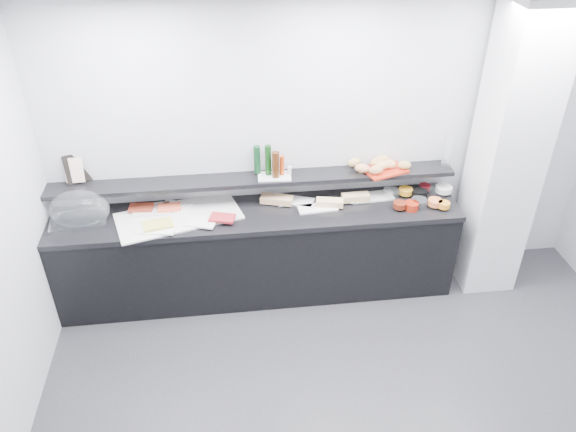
{
  "coord_description": "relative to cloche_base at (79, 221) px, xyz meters",
  "views": [
    {
      "loc": [
        -0.93,
        -2.46,
        3.6
      ],
      "look_at": [
        -0.45,
        1.45,
        1.0
      ],
      "focal_mm": 35.0,
      "sensor_mm": 36.0,
      "label": 1
    }
  ],
  "objects": [
    {
      "name": "bread_roll_nw",
      "position": [
        2.44,
        0.22,
        0.29
      ],
      "size": [
        0.15,
        0.11,
        0.08
      ],
      "primitive_type": "ellipsoid",
      "rotation": [
        0.0,
        0.0,
        0.29
      ],
      "color": "#B18E43",
      "rests_on": "bread_tray"
    },
    {
      "name": "bread_roll_ne",
      "position": [
        2.71,
        0.24,
        0.29
      ],
      "size": [
        0.14,
        0.11,
        0.08
      ],
      "primitive_type": "ellipsoid",
      "rotation": [
        0.0,
        0.0,
        -0.34
      ],
      "color": "#B48B44",
      "rests_on": "bread_tray"
    },
    {
      "name": "back_wall",
      "position": [
        2.22,
        0.28,
        0.43
      ],
      "size": [
        5.0,
        0.02,
        2.7
      ],
      "primitive_type": "cube",
      "color": "#B9BBC1",
      "rests_on": "ground"
    },
    {
      "name": "shaker_pepper",
      "position": [
        1.76,
        0.17,
        0.28
      ],
      "size": [
        0.04,
        0.04,
        0.07
      ],
      "primitive_type": "cylinder",
      "rotation": [
        0.0,
        0.0,
        0.39
      ],
      "color": "white",
      "rests_on": "condiment_tray"
    },
    {
      "name": "bottle_green_b",
      "position": [
        1.65,
        0.18,
        0.38
      ],
      "size": [
        0.06,
        0.06,
        0.28
      ],
      "primitive_type": "cylinder",
      "rotation": [
        0.0,
        0.0,
        -0.13
      ],
      "color": "black",
      "rests_on": "condiment_tray"
    },
    {
      "name": "sandwich_plate_left",
      "position": [
        1.87,
        0.12,
        -0.01
      ],
      "size": [
        0.4,
        0.29,
        0.01
      ],
      "primitive_type": "cube",
      "rotation": [
        0.0,
        0.0,
        -0.38
      ],
      "color": "white",
      "rests_on": "counter_top"
    },
    {
      "name": "platter_meat_b",
      "position": [
        1.04,
        -0.15,
        0.0
      ],
      "size": [
        0.3,
        0.24,
        0.01
      ],
      "primitive_type": "cube",
      "rotation": [
        0.0,
        0.0,
        -0.33
      ],
      "color": "white",
      "rests_on": "linen_runner"
    },
    {
      "name": "fill_black_jam",
      "position": [
        3.11,
        0.14,
        0.03
      ],
      "size": [
        0.12,
        0.12,
        0.05
      ],
      "primitive_type": "cylinder",
      "rotation": [
        0.0,
        0.0,
        -0.16
      ],
      "color": "#5E0D13",
      "rests_on": "bowl_black_jam"
    },
    {
      "name": "bread_roll_mide",
      "position": [
        2.74,
        0.15,
        0.29
      ],
      "size": [
        0.15,
        0.12,
        0.08
      ],
      "primitive_type": "ellipsoid",
      "rotation": [
        0.0,
        0.0,
        -0.31
      ],
      "color": "tan",
      "rests_on": "bread_tray"
    },
    {
      "name": "platter_salmon",
      "position": [
        0.81,
        0.12,
        0.0
      ],
      "size": [
        0.3,
        0.26,
        0.01
      ],
      "primitive_type": "cube",
      "rotation": [
        0.0,
        0.0,
        -0.43
      ],
      "color": "white",
      "rests_on": "linen_runner"
    },
    {
      "name": "linen_runner",
      "position": [
        0.85,
        -0.02,
        -0.01
      ],
      "size": [
        1.15,
        0.76,
        0.01
      ],
      "primitive_type": "cube",
      "rotation": [
        0.0,
        0.0,
        0.27
      ],
      "color": "silver",
      "rests_on": "counter_top"
    },
    {
      "name": "food_cheese",
      "position": [
        0.68,
        -0.17,
        0.02
      ],
      "size": [
        0.27,
        0.2,
        0.02
      ],
      "primitive_type": "cube",
      "rotation": [
        0.0,
        0.0,
        0.21
      ],
      "color": "#CBC44E",
      "rests_on": "platter_cheese"
    },
    {
      "name": "bowl_glass_salmon",
      "position": [
        2.98,
        -0.1,
        0.02
      ],
      "size": [
        0.17,
        0.17,
        0.07
      ],
      "primitive_type": "cylinder",
      "rotation": [
        0.0,
        0.0,
        -0.19
      ],
      "color": "white",
      "rests_on": "counter_top"
    },
    {
      "name": "sandwich_plate_right",
      "position": [
        2.59,
        0.1,
        -0.01
      ],
      "size": [
        0.41,
        0.2,
        0.01
      ],
      "primitive_type": "cube",
      "rotation": [
        0.0,
        0.0,
        0.07
      ],
      "color": "silver",
      "rests_on": "counter_top"
    },
    {
      "name": "bottle_hot",
      "position": [
        1.77,
        0.16,
        0.33
      ],
      "size": [
        0.05,
        0.05,
        0.18
      ],
      "primitive_type": "cylinder",
      "rotation": [
        0.0,
        0.0,
        -0.13
      ],
      "color": "#C23F0D",
      "rests_on": "condiment_tray"
    },
    {
      "name": "shaker_salt",
      "position": [
        1.84,
        0.17,
        0.28
      ],
      "size": [
        0.04,
        0.04,
        0.07
      ],
      "primitive_type": "cylinder",
      "rotation": [
        0.0,
        0.0,
        0.05
      ],
      "color": "silver",
      "rests_on": "condiment_tray"
    },
    {
      "name": "column",
      "position": [
        3.72,
        -0.07,
        0.43
      ],
      "size": [
        0.5,
        0.5,
        2.7
      ],
      "primitive_type": "cube",
      "color": "silver",
      "rests_on": "ground"
    },
    {
      "name": "wall_shelf",
      "position": [
        1.52,
        0.16,
        0.21
      ],
      "size": [
        3.6,
        0.25,
        0.04
      ],
      "primitive_type": "cube",
      "color": "black",
      "rests_on": "back_wall"
    },
    {
      "name": "platter_cheese",
      "position": [
        0.68,
        -0.19,
        0.0
      ],
      "size": [
        0.35,
        0.27,
        0.01
      ],
      "primitive_type": "cube",
      "rotation": [
        0.0,
        0.0,
        -0.18
      ],
      "color": "white",
      "rests_on": "linen_runner"
    },
    {
      "name": "carafe",
      "position": [
        3.28,
        0.14,
        0.38
      ],
      "size": [
        0.11,
        0.11,
        0.3
      ],
      "primitive_type": "cylinder",
      "rotation": [
        0.0,
        0.0,
        0.27
      ],
      "color": "white",
      "rests_on": "wall_shelf"
    },
    {
      "name": "sandwich_food_right",
      "position": [
        2.43,
        0.05,
        0.02
      ],
      "size": [
        0.25,
        0.1,
        0.06
      ],
      "primitive_type": "cube",
      "rotation": [
        0.0,
        0.0,
        0.02
      ],
      "color": "tan",
      "rests_on": "sandwich_plate_right"
    },
    {
      "name": "bowl_red_jam",
      "position": [
        2.89,
        -0.14,
        0.02
      ],
      "size": [
        0.16,
        0.16,
        0.07
      ],
      "primitive_type": "cylinder",
      "rotation": [
        0.0,
        0.0,
        -0.36
      ],
      "color": "maroon",
      "rests_on": "counter_top"
    },
    {
      "name": "food_salmon",
      "position": [
        0.76,
        0.08,
        0.02
      ],
      "size": [
        0.2,
        0.14,
        0.02
      ],
      "primitive_type": "cube",
      "rotation": [
        0.0,
        0.0,
        0.05
      ],
      "color": "#F25131",
      "rests_on": "platter_salmon"
    },
    {
      "name": "cloche_base",
      "position": [
        0.0,
        0.0,
        0.0
      ],
      "size": [
        0.5,
        0.36,
        0.04
      ],
      "primitive_type": "cube",
      "rotation": [
        0.0,
        0.0,
        0.12
      ],
      "color": "silver",
      "rests_on": "counter_top"
    },
    {
      "name": "fill_black_fruit",
      "position": [
        3.18,
        -0.18,
        0.03
      ],
      "size": [
        0.13,
        0.13,
        0.05
      ],
      "primitive_type": "cylinder",
      "rotation": [
        0.0,
        0.0,
        0.22
      ],
      "color": "orange",
      "rests_on": "bowl_black_fruit"
    },
    {
      "name": "bottle_brown",
      "position": [
        1.72,
        0.13,
        0.36
      ],
      "size": [
        0.07,
        0.07,
        0.24
      ],
      "primitive_type": "cylinder",
      "rotation": [
        0.0,
        0.0,
        0.06
      ],
      "color": "#3B1D0A",
      "rests_on": "condiment_tray"
    },
    {
      "name": "print_art",
      "position": [
        -0.01,
        0.24,
        0.36
      ],
      "size": [
        0.16,
        0.05,
        0.22
      ],
      "primitive_type": "cube",
      "rotation": [
        -0.21,
        0.0,
        -0.01
      ],
      "color": "beige",
      "rests_on": "framed_print"
    },
    {
      "name": "bowl_glass_cream",
      "position": [
        3.2,
        0.11,
        0.02
      ],
      "size": [
        0.17,
        0.17,
        0.07
      ],
      "primitive_type": "cylinder",
      "rotation": [
        0.0,
        0.0,
        0.11
      ],
      "color": "white",
      "rests_on": "counter_top"
    },
    {
      "name": "fill_glass_fruit",
      "position": [
        2.91,
        0.1,
        0.03
      ],
      "size": [
        0.17,
        0.17,
        0.05
      ],
      "primitive_type": "cylinder",
      "rotation": [
        0.0,
        0.0,
        0.44
      ],
      "color": "orange",
      "rests_on": "bowl_glass_fruit"
    },
    {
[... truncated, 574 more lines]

